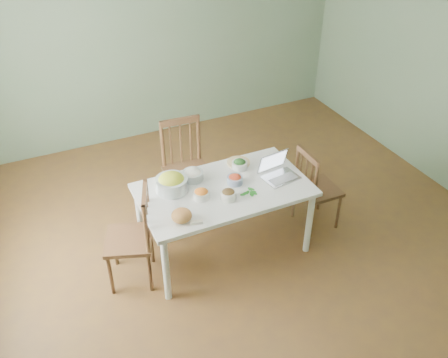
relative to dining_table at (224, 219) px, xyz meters
name	(u,v)px	position (x,y,z in m)	size (l,w,h in m)	color
floor	(245,239)	(0.24, 0.02, -0.36)	(5.00, 5.00, 0.00)	brown
wall_back	(155,33)	(0.24, 2.52, 0.99)	(5.00, 0.00, 2.70)	slate
dining_table	(224,219)	(0.00, 0.00, 0.00)	(1.54, 0.87, 0.72)	white
chair_far	(187,171)	(-0.09, 0.69, 0.15)	(0.45, 0.43, 1.02)	#482A12
chair_left	(128,238)	(-0.91, 0.00, 0.11)	(0.42, 0.40, 0.95)	#482A12
chair_right	(318,187)	(1.02, -0.04, 0.09)	(0.39, 0.38, 0.89)	#482A12
bread_boule	(182,216)	(-0.51, -0.27, 0.42)	(0.17, 0.17, 0.11)	#C38040
butter_stick	(197,222)	(-0.41, -0.35, 0.37)	(0.10, 0.03, 0.03)	white
bowl_squash	(171,182)	(-0.44, 0.17, 0.44)	(0.29, 0.29, 0.17)	gold
bowl_carrot	(201,194)	(-0.24, -0.05, 0.40)	(0.15, 0.15, 0.09)	orange
bowl_onion	(193,174)	(-0.20, 0.25, 0.41)	(0.19, 0.19, 0.10)	white
bowl_mushroom	(228,194)	(-0.03, -0.16, 0.41)	(0.14, 0.14, 0.09)	black
bowl_redpep	(235,179)	(0.12, 0.03, 0.40)	(0.15, 0.15, 0.09)	red
bowl_broccoli	(240,164)	(0.27, 0.23, 0.41)	(0.15, 0.15, 0.09)	#1E4518
flatbread	(238,162)	(0.30, 0.31, 0.37)	(0.22, 0.22, 0.02)	tan
basil_bunch	(248,192)	(0.16, -0.16, 0.37)	(0.18, 0.18, 0.02)	#115B10
laptop	(282,169)	(0.54, -0.08, 0.47)	(0.32, 0.27, 0.22)	silver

